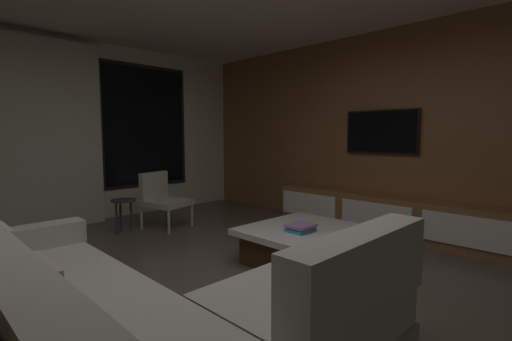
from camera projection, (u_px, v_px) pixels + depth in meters
floor at (225, 308)px, 2.72m from camera, size 9.20×9.20×0.00m
back_wall_with_window at (56, 132)px, 5.10m from camera, size 6.60×0.30×2.70m
media_wall at (403, 132)px, 4.74m from camera, size 0.12×7.80×2.70m
sectional_couch at (137, 321)px, 1.97m from camera, size 1.98×2.50×0.82m
coffee_table at (309, 245)px, 3.66m from camera, size 1.16×1.16×0.36m
book_stack_on_coffee_table at (301, 228)px, 3.54m from camera, size 0.28×0.23×0.08m
accent_chair_near_window at (162, 197)px, 5.10m from camera, size 0.67×0.69×0.78m
side_stool at (123, 206)px, 4.77m from camera, size 0.32×0.32×0.46m
media_console at (386, 216)px, 4.68m from camera, size 0.46×3.10×0.52m
mounted_tv at (381, 132)px, 4.84m from camera, size 0.05×1.00×0.58m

